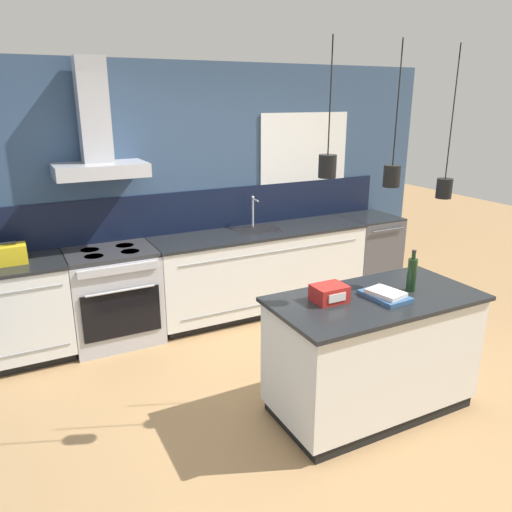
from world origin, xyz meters
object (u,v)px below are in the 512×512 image
object	(u,v)px
oven_range	(114,296)
yellow_toolbox	(5,255)
dishwasher	(367,253)
bottle_on_island	(412,274)
book_stack	(385,295)
red_supply_box	(329,293)

from	to	relation	value
oven_range	yellow_toolbox	bearing A→B (deg)	179.71
dishwasher	bottle_on_island	bearing A→B (deg)	-122.50
bottle_on_island	book_stack	distance (m)	0.29
oven_range	dishwasher	distance (m)	3.04
oven_range	bottle_on_island	bearing A→B (deg)	-48.98
red_supply_box	dishwasher	bearing A→B (deg)	44.70
yellow_toolbox	bottle_on_island	bearing A→B (deg)	-37.68
dishwasher	red_supply_box	bearing A→B (deg)	-135.30
book_stack	yellow_toolbox	xyz separation A→B (m)	(-2.35, 2.05, 0.06)
book_stack	red_supply_box	xyz separation A→B (m)	(-0.38, 0.14, 0.03)
book_stack	yellow_toolbox	distance (m)	3.12
dishwasher	yellow_toolbox	distance (m)	3.94
oven_range	yellow_toolbox	xyz separation A→B (m)	(-0.86, 0.00, 0.54)
dishwasher	bottle_on_island	distance (m)	2.46
oven_range	red_supply_box	size ratio (longest dim) A/B	3.96
bottle_on_island	red_supply_box	xyz separation A→B (m)	(-0.65, 0.11, -0.07)
book_stack	dishwasher	bearing A→B (deg)	52.89
dishwasher	bottle_on_island	world-z (taller)	bottle_on_island
book_stack	red_supply_box	world-z (taller)	red_supply_box
book_stack	yellow_toolbox	bearing A→B (deg)	138.86
bottle_on_island	yellow_toolbox	distance (m)	3.31
bottle_on_island	red_supply_box	world-z (taller)	bottle_on_island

